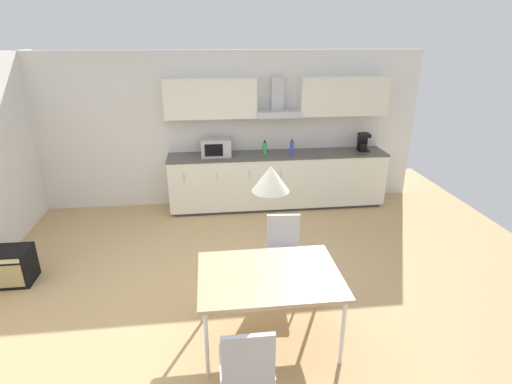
% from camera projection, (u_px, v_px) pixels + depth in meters
% --- Properties ---
extents(ground_plane, '(8.68, 8.29, 0.02)m').
position_uv_depth(ground_plane, '(226.00, 294.00, 4.60)').
color(ground_plane, tan).
extents(wall_back, '(6.95, 0.10, 2.56)m').
position_uv_depth(wall_back, '(216.00, 130.00, 6.73)').
color(wall_back, silver).
rests_on(wall_back, ground_plane).
extents(kitchen_counter, '(3.64, 0.64, 0.94)m').
position_uv_depth(kitchen_counter, '(278.00, 180.00, 6.81)').
color(kitchen_counter, '#333333').
rests_on(kitchen_counter, ground_plane).
extents(backsplash_tile, '(3.62, 0.02, 0.57)m').
position_uv_depth(backsplash_tile, '(276.00, 133.00, 6.81)').
color(backsplash_tile, silver).
rests_on(backsplash_tile, kitchen_counter).
extents(upper_wall_cabinets, '(3.62, 0.40, 0.62)m').
position_uv_depth(upper_wall_cabinets, '(278.00, 98.00, 6.44)').
color(upper_wall_cabinets, silver).
extents(microwave, '(0.48, 0.35, 0.28)m').
position_uv_depth(microwave, '(216.00, 147.00, 6.48)').
color(microwave, '#ADADB2').
rests_on(microwave, kitchen_counter).
extents(coffee_maker, '(0.18, 0.19, 0.30)m').
position_uv_depth(coffee_maker, '(363.00, 142.00, 6.77)').
color(coffee_maker, black).
rests_on(coffee_maker, kitchen_counter).
extents(bottle_blue, '(0.06, 0.06, 0.25)m').
position_uv_depth(bottle_blue, '(292.00, 148.00, 6.59)').
color(bottle_blue, blue).
rests_on(bottle_blue, kitchen_counter).
extents(bottle_green, '(0.07, 0.07, 0.23)m').
position_uv_depth(bottle_green, '(265.00, 148.00, 6.60)').
color(bottle_green, green).
rests_on(bottle_green, kitchen_counter).
extents(dining_table, '(1.31, 0.94, 0.72)m').
position_uv_depth(dining_table, '(269.00, 278.00, 3.69)').
color(dining_table, tan).
rests_on(dining_table, ground_plane).
extents(chair_far_right, '(0.43, 0.43, 0.87)m').
position_uv_depth(chair_far_right, '(284.00, 245.00, 4.56)').
color(chair_far_right, '#B2B2B7').
rests_on(chair_far_right, ground_plane).
extents(chair_near_left, '(0.40, 0.40, 0.87)m').
position_uv_depth(chair_near_left, '(247.00, 363.00, 2.92)').
color(chair_near_left, '#B2B2B7').
rests_on(chair_near_left, ground_plane).
extents(guitar_amp, '(0.52, 0.37, 0.44)m').
position_uv_depth(guitar_amp, '(9.00, 266.00, 4.72)').
color(guitar_amp, black).
rests_on(guitar_amp, ground_plane).
extents(pendant_lamp, '(0.32, 0.32, 0.22)m').
position_uv_depth(pendant_lamp, '(271.00, 179.00, 3.33)').
color(pendant_lamp, silver).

